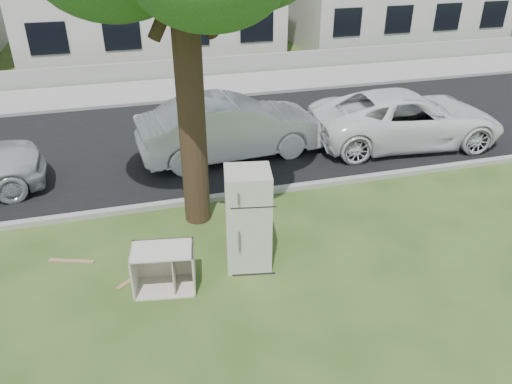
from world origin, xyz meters
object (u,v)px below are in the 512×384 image
object	(u,v)px
cabinet	(164,269)
car_center	(231,127)
fridge	(248,219)
car_right	(407,118)

from	to	relation	value
cabinet	car_center	size ratio (longest dim) A/B	0.21
cabinet	car_center	world-z (taller)	car_center
fridge	car_right	bearing A→B (deg)	47.42
fridge	car_center	size ratio (longest dim) A/B	0.39
car_center	car_right	xyz separation A→B (m)	(4.91, -0.48, -0.07)
car_right	cabinet	bearing A→B (deg)	127.51
car_center	car_right	size ratio (longest dim) A/B	0.92
cabinet	car_center	xyz separation A→B (m)	(2.35, 5.07, 0.40)
cabinet	car_center	distance (m)	5.60
fridge	car_center	distance (m)	4.84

